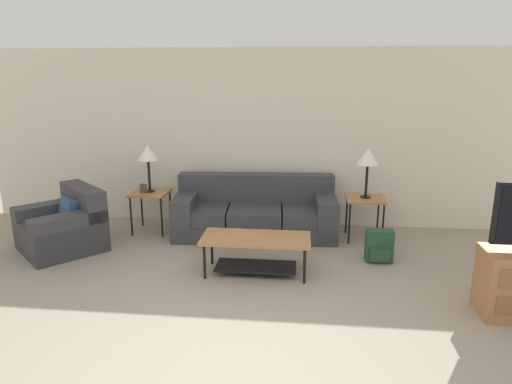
# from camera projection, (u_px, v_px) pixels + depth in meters

# --- Properties ---
(ground_plane) EXTENTS (24.00, 24.00, 0.00)m
(ground_plane) POSITION_uv_depth(u_px,v_px,m) (225.00, 374.00, 3.50)
(ground_plane) COLOR gray
(wall_back) EXTENTS (8.69, 0.06, 2.60)m
(wall_back) POSITION_uv_depth(u_px,v_px,m) (266.00, 138.00, 6.77)
(wall_back) COLOR silver
(wall_back) RESTS_ON ground_plane
(couch) EXTENTS (2.30, 1.03, 0.82)m
(couch) POSITION_uv_depth(u_px,v_px,m) (255.00, 214.00, 6.50)
(couch) COLOR #38383D
(couch) RESTS_ON ground_plane
(armchair) EXTENTS (1.32, 1.32, 0.80)m
(armchair) POSITION_uv_depth(u_px,v_px,m) (64.00, 228.00, 5.94)
(armchair) COLOR #38383D
(armchair) RESTS_ON ground_plane
(coffee_table) EXTENTS (1.23, 0.54, 0.44)m
(coffee_table) POSITION_uv_depth(u_px,v_px,m) (256.00, 246.00, 5.20)
(coffee_table) COLOR #A87042
(coffee_table) RESTS_ON ground_plane
(side_table_left) EXTENTS (0.52, 0.51, 0.60)m
(side_table_left) POSITION_uv_depth(u_px,v_px,m) (150.00, 196.00, 6.54)
(side_table_left) COLOR #A87042
(side_table_left) RESTS_ON ground_plane
(side_table_right) EXTENTS (0.52, 0.51, 0.60)m
(side_table_right) POSITION_uv_depth(u_px,v_px,m) (365.00, 202.00, 6.23)
(side_table_right) COLOR #A87042
(side_table_right) RESTS_ON ground_plane
(table_lamp_left) EXTENTS (0.29, 0.29, 0.68)m
(table_lamp_left) POSITION_uv_depth(u_px,v_px,m) (148.00, 154.00, 6.38)
(table_lamp_left) COLOR black
(table_lamp_left) RESTS_ON side_table_left
(table_lamp_right) EXTENTS (0.29, 0.29, 0.68)m
(table_lamp_right) POSITION_uv_depth(u_px,v_px,m) (368.00, 158.00, 6.08)
(table_lamp_right) COLOR black
(table_lamp_right) RESTS_ON side_table_right
(backpack) EXTENTS (0.33, 0.25, 0.40)m
(backpack) POSITION_uv_depth(u_px,v_px,m) (379.00, 246.00, 5.56)
(backpack) COLOR #23472D
(backpack) RESTS_ON ground_plane
(picture_frame) EXTENTS (0.10, 0.04, 0.13)m
(picture_frame) POSITION_uv_depth(u_px,v_px,m) (143.00, 188.00, 6.44)
(picture_frame) COLOR #4C3828
(picture_frame) RESTS_ON side_table_left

